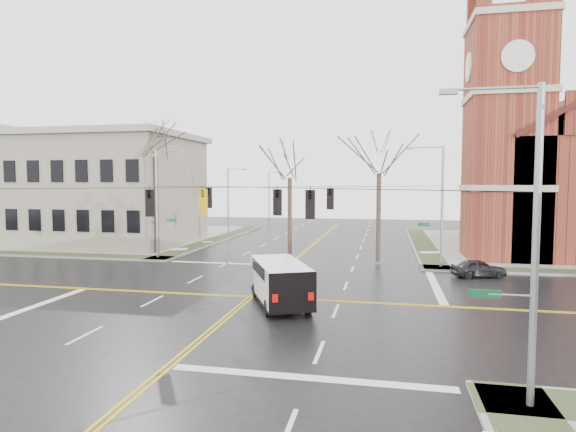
% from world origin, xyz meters
% --- Properties ---
extents(ground, '(120.00, 120.00, 0.00)m').
position_xyz_m(ground, '(0.00, 0.00, 0.00)').
color(ground, black).
rests_on(ground, ground).
extents(sidewalks, '(80.00, 80.00, 0.17)m').
position_xyz_m(sidewalks, '(0.00, 0.00, 0.08)').
color(sidewalks, gray).
rests_on(sidewalks, ground).
extents(road_markings, '(100.00, 100.00, 0.01)m').
position_xyz_m(road_markings, '(0.00, 0.00, 0.01)').
color(road_markings, gold).
rests_on(road_markings, ground).
extents(church, '(24.28, 27.48, 27.50)m').
position_xyz_m(church, '(24.76, 24.78, 8.43)').
color(church, maroon).
rests_on(church, ground).
extents(civic_building_a, '(18.00, 14.00, 11.00)m').
position_xyz_m(civic_building_a, '(-22.00, 20.00, 5.50)').
color(civic_building_a, gray).
rests_on(civic_building_a, ground).
extents(signal_pole_ne, '(2.75, 0.22, 9.00)m').
position_xyz_m(signal_pole_ne, '(11.32, 11.50, 4.95)').
color(signal_pole_ne, gray).
rests_on(signal_pole_ne, ground).
extents(signal_pole_nw, '(2.75, 0.22, 9.00)m').
position_xyz_m(signal_pole_nw, '(-11.32, 11.50, 4.95)').
color(signal_pole_nw, gray).
rests_on(signal_pole_nw, ground).
extents(signal_pole_se, '(2.75, 0.22, 9.00)m').
position_xyz_m(signal_pole_se, '(11.32, -11.50, 4.95)').
color(signal_pole_se, gray).
rests_on(signal_pole_se, ground).
extents(span_wires, '(23.02, 23.02, 0.03)m').
position_xyz_m(span_wires, '(0.00, 0.00, 6.20)').
color(span_wires, black).
rests_on(span_wires, ground).
extents(traffic_signals, '(8.21, 8.26, 1.30)m').
position_xyz_m(traffic_signals, '(-0.00, -0.67, 5.45)').
color(traffic_signals, black).
rests_on(traffic_signals, ground).
extents(streetlight_north_a, '(2.30, 0.20, 8.00)m').
position_xyz_m(streetlight_north_a, '(-10.65, 28.00, 4.47)').
color(streetlight_north_a, gray).
rests_on(streetlight_north_a, ground).
extents(streetlight_north_b, '(2.30, 0.20, 8.00)m').
position_xyz_m(streetlight_north_b, '(-10.65, 48.00, 4.47)').
color(streetlight_north_b, gray).
rests_on(streetlight_north_b, ground).
extents(cargo_van, '(4.54, 6.34, 2.26)m').
position_xyz_m(cargo_van, '(1.90, -1.15, 1.34)').
color(cargo_van, white).
rests_on(cargo_van, ground).
extents(parked_car_a, '(3.86, 2.31, 1.23)m').
position_xyz_m(parked_car_a, '(13.66, 8.63, 0.62)').
color(parked_car_a, black).
rests_on(parked_car_a, ground).
extents(tree_nw_far, '(4.00, 4.00, 12.90)m').
position_xyz_m(tree_nw_far, '(-12.77, 13.97, 9.32)').
color(tree_nw_far, '#3D3027').
rests_on(tree_nw_far, ground).
extents(tree_nw_near, '(4.00, 4.00, 10.06)m').
position_xyz_m(tree_nw_near, '(-0.62, 14.14, 7.30)').
color(tree_nw_near, '#3D3027').
rests_on(tree_nw_near, ground).
extents(tree_ne, '(4.00, 4.00, 10.57)m').
position_xyz_m(tree_ne, '(6.82, 12.85, 7.66)').
color(tree_ne, '#3D3027').
rests_on(tree_ne, ground).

